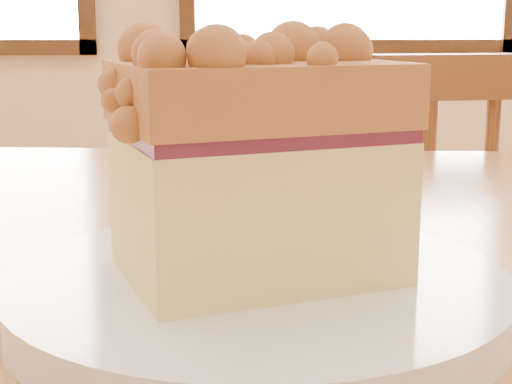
# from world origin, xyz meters

# --- Properties ---
(cafe_chair_main) EXTENTS (0.44, 0.44, 0.85)m
(cafe_chair_main) POSITION_xyz_m (-0.05, 0.91, 0.43)
(cafe_chair_main) COLOR brown
(cafe_chair_main) RESTS_ON ground
(plate) EXTENTS (0.23, 0.23, 0.02)m
(plate) POSITION_xyz_m (-0.25, 0.16, 0.76)
(plate) COLOR white
(plate) RESTS_ON cafe_table_main
(cake_slice) EXTENTS (0.14, 0.13, 0.11)m
(cake_slice) POSITION_xyz_m (-0.25, 0.16, 0.83)
(cake_slice) COLOR #FFE790
(cake_slice) RESTS_ON plate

